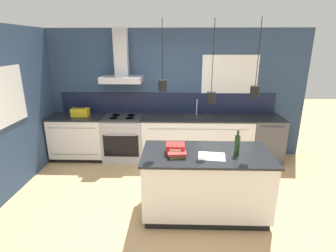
% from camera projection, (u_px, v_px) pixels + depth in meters
% --- Properties ---
extents(ground_plane, '(16.00, 16.00, 0.00)m').
position_uv_depth(ground_plane, '(164.00, 206.00, 3.89)').
color(ground_plane, tan).
rests_on(ground_plane, ground).
extents(wall_back, '(5.60, 2.26, 2.60)m').
position_uv_depth(wall_back, '(165.00, 92.00, 5.38)').
color(wall_back, navy).
rests_on(wall_back, ground_plane).
extents(wall_left, '(0.08, 3.80, 2.60)m').
position_uv_depth(wall_left, '(15.00, 109.00, 4.23)').
color(wall_left, navy).
rests_on(wall_left, ground_plane).
extents(counter_run_left, '(1.09, 0.64, 0.91)m').
position_uv_depth(counter_run_left, '(79.00, 137.00, 5.41)').
color(counter_run_left, black).
rests_on(counter_run_left, ground_plane).
extents(counter_run_sink, '(2.19, 0.64, 1.23)m').
position_uv_depth(counter_run_sink, '(196.00, 138.00, 5.35)').
color(counter_run_sink, black).
rests_on(counter_run_sink, ground_plane).
extents(oven_range, '(0.80, 0.66, 0.91)m').
position_uv_depth(oven_range, '(124.00, 138.00, 5.38)').
color(oven_range, '#B5B5BA').
rests_on(oven_range, ground_plane).
extents(dishwasher, '(0.61, 0.65, 0.91)m').
position_uv_depth(dishwasher, '(265.00, 139.00, 5.31)').
color(dishwasher, '#4C4C51').
rests_on(dishwasher, ground_plane).
extents(kitchen_island, '(1.73, 0.90, 0.91)m').
position_uv_depth(kitchen_island, '(205.00, 183.00, 3.65)').
color(kitchen_island, black).
rests_on(kitchen_island, ground_plane).
extents(bottle_on_island, '(0.07, 0.07, 0.34)m').
position_uv_depth(bottle_on_island, '(237.00, 145.00, 3.40)').
color(bottle_on_island, '#193319').
rests_on(bottle_on_island, kitchen_island).
extents(book_stack, '(0.27, 0.36, 0.07)m').
position_uv_depth(book_stack, '(176.00, 152.00, 3.45)').
color(book_stack, olive).
rests_on(book_stack, kitchen_island).
extents(red_supply_box, '(0.24, 0.21, 0.13)m').
position_uv_depth(red_supply_box, '(175.00, 149.00, 3.48)').
color(red_supply_box, red).
rests_on(red_supply_box, kitchen_island).
extents(paper_pile, '(0.37, 0.31, 0.01)m').
position_uv_depth(paper_pile, '(212.00, 156.00, 3.40)').
color(paper_pile, silver).
rests_on(paper_pile, kitchen_island).
extents(yellow_toolbox, '(0.34, 0.18, 0.19)m').
position_uv_depth(yellow_toolbox, '(80.00, 112.00, 5.25)').
color(yellow_toolbox, gold).
rests_on(yellow_toolbox, counter_run_left).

